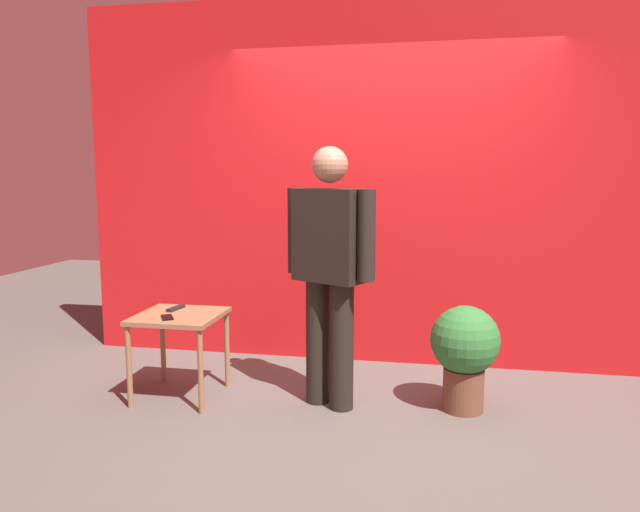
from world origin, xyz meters
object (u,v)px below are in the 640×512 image
standing_person (330,264)px  potted_plant (465,349)px  cell_phone (167,317)px  side_table (179,326)px  tv_remote (176,308)px

standing_person → potted_plant: standing_person is taller
cell_phone → side_table: bearing=47.1°
standing_person → cell_phone: (-1.05, -0.17, -0.36)m
potted_plant → side_table: bearing=-176.4°
standing_person → side_table: (-1.02, -0.05, -0.45)m
side_table → potted_plant: bearing=3.6°
tv_remote → side_table: bearing=-47.2°
side_table → potted_plant: size_ratio=0.85×
tv_remote → cell_phone: bearing=-68.6°
side_table → tv_remote: 0.17m
potted_plant → tv_remote: bearing=-179.9°
cell_phone → standing_person: bearing=-21.7°
tv_remote → standing_person: bearing=6.4°
cell_phone → potted_plant: size_ratio=0.21×
standing_person → cell_phone: size_ratio=11.73×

